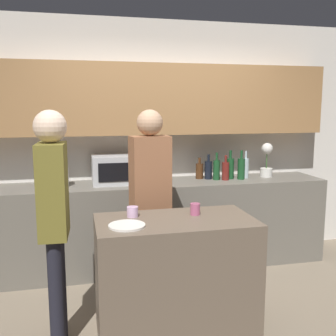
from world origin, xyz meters
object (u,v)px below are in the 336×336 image
Objects in this scene: bottle_1 at (208,170)px; bottle_5 at (241,168)px; bottle_0 at (199,171)px; person_center at (150,189)px; microwave at (117,169)px; cup_0 at (195,209)px; bottle_2 at (217,169)px; cup_1 at (133,212)px; potted_plant at (267,160)px; person_left at (54,209)px; plate_on_island at (127,226)px; bottle_6 at (246,168)px; bottle_3 at (226,171)px; toaster at (56,177)px; bottle_4 at (230,168)px.

bottle_1 is 0.37m from bottle_5.
bottle_0 is at bearing 155.49° from bottle_1.
person_center is (-1.17, -0.72, -0.03)m from bottle_5.
bottle_5 is at bearing -3.38° from microwave.
cup_0 is at bearing -108.84° from bottle_0.
bottle_2 is 3.50× the size of cup_1.
bottle_1 is at bearing -24.51° from bottle_0.
potted_plant is 1.73m from person_center.
bottle_2 is at bearing -148.13° from person_center.
potted_plant is (1.73, 0.00, 0.05)m from microwave.
bottle_0 is at bearing 71.16° from cup_0.
microwave is 0.30× the size of person_left.
potted_plant reaches higher than plate_on_island.
bottle_6 is 1.63m from cup_0.
microwave is at bearing 175.94° from bottle_3.
plate_on_island is (-1.11, -1.50, -0.12)m from bottle_1.
bottle_6 reaches higher than cup_1.
cup_1 is 0.49m from person_center.
microwave is 2.00× the size of toaster.
bottle_1 is at bearing -143.27° from person_center.
toaster is 1.00× the size of plate_on_island.
cup_0 is 0.56m from person_center.
bottle_6 is at bearing 5.83° from bottle_4.
toaster is 1.90m from bottle_4.
bottle_1 is 0.20m from bottle_3.
bottle_5 is at bearing 43.71° from plate_on_island.
bottle_0 is 0.47m from bottle_5.
bottle_1 is at bearing 133.00° from person_left.
bottle_3 is (0.26, -0.14, 0.01)m from bottle_0.
bottle_5 is (0.45, -0.14, 0.03)m from bottle_0.
microwave is at bearing 159.55° from person_left.
bottle_2 is 1.86m from plate_on_island.
bottle_5 is (0.35, -0.10, 0.02)m from bottle_1.
microwave reaches higher than cup_1.
bottle_2 is at bearing -33.63° from bottle_0.
person_left is (-1.77, -1.25, -0.01)m from bottle_3.
bottle_1 is 1.87m from plate_on_island.
bottle_6 is at bearing -0.31° from toaster.
bottle_0 is 0.79× the size of bottle_2.
bottle_4 is 1.31m from person_center.
cup_1 is at bearing -140.14° from bottle_6.
bottle_0 is 0.20m from bottle_2.
bottle_1 is 0.92× the size of bottle_2.
bottle_3 is 0.28m from bottle_6.
potted_plant is 1.27× the size of bottle_6.
potted_plant is at bearing 9.13° from bottle_3.
bottle_4 is at bearing 6.85° from bottle_2.
bottle_3 is at bearing -20.19° from bottle_2.
bottle_4 reaches higher than cup_1.
bottle_5 is 1.38m from person_center.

